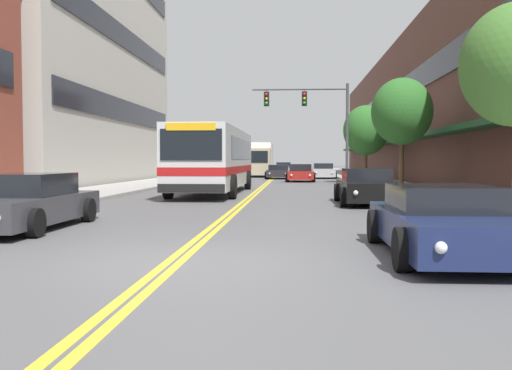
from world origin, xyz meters
The scene contains 20 objects.
ground_plane centered at (0.00, 37.00, 0.00)m, with size 240.00×240.00×0.00m, color #565659.
sidewalk_left centered at (-7.34, 37.00, 0.08)m, with size 3.68×106.00×0.15m.
sidewalk_right centered at (7.34, 37.00, 0.08)m, with size 3.68×106.00×0.15m.
centre_line centered at (0.00, 37.00, 0.00)m, with size 0.34×106.00×0.01m.
storefront_row_right centered at (13.41, 37.00, 5.28)m, with size 9.10×68.00×10.56m.
city_bus centered at (-1.94, 18.26, 1.69)m, with size 2.90×12.42×2.97m.
car_beige_parked_left_near centered at (-4.31, 32.47, 0.62)m, with size 2.19×4.71×1.33m.
car_dark_grey_parked_left_far centered at (-4.30, 3.92, 0.58)m, with size 2.09×4.92×1.26m.
car_navy_parked_right_foreground centered at (4.32, 0.80, 0.54)m, with size 2.13×4.68×1.14m.
car_silver_parked_right_mid centered at (4.30, 40.44, 0.60)m, with size 2.12×4.42×1.29m.
car_black_parked_right_far centered at (4.43, 11.84, 0.60)m, with size 2.10×4.79×1.27m.
car_charcoal_moving_lead centered at (0.50, 39.30, 0.55)m, with size 2.16×4.41×1.17m.
car_slate_blue_moving_second centered at (0.65, 54.42, 0.62)m, with size 2.08×4.70×1.32m.
car_red_moving_third centered at (2.28, 33.02, 0.60)m, with size 2.09×4.30×1.27m.
box_truck centered at (-1.53, 45.00, 1.63)m, with size 2.77×6.90×3.20m.
traffic_signal_mast centered at (3.11, 28.06, 4.60)m, with size 6.16×0.38×6.44m.
street_lamp_left_near centered at (-5.03, 4.30, 4.65)m, with size 2.07×0.28×7.86m.
street_tree_right_mid centered at (6.65, 17.32, 3.73)m, with size 2.72×2.72×5.10m.
street_tree_right_far centered at (6.72, 30.77, 3.60)m, with size 3.10×3.10×5.16m.
fire_hydrant centered at (5.95, 6.26, 0.56)m, with size 0.35×0.27×0.82m.
Camera 1 is at (1.84, -8.70, 1.57)m, focal length 40.00 mm.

